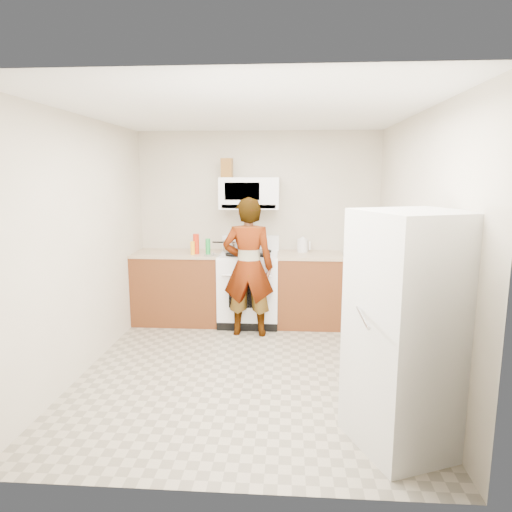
# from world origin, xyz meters

# --- Properties ---
(floor) EXTENTS (3.60, 3.60, 0.00)m
(floor) POSITION_xyz_m (0.00, 0.00, 0.00)
(floor) COLOR gray
(floor) RESTS_ON ground
(back_wall) EXTENTS (3.20, 0.02, 2.50)m
(back_wall) POSITION_xyz_m (0.00, 1.79, 1.25)
(back_wall) COLOR beige
(back_wall) RESTS_ON floor
(right_wall) EXTENTS (0.02, 3.60, 2.50)m
(right_wall) POSITION_xyz_m (1.59, 0.00, 1.25)
(right_wall) COLOR beige
(right_wall) RESTS_ON floor
(cabinet_left) EXTENTS (1.12, 0.62, 0.90)m
(cabinet_left) POSITION_xyz_m (-1.04, 1.49, 0.45)
(cabinet_left) COLOR brown
(cabinet_left) RESTS_ON floor
(counter_left) EXTENTS (1.14, 0.64, 0.03)m
(counter_left) POSITION_xyz_m (-1.04, 1.49, 0.92)
(counter_left) COLOR tan
(counter_left) RESTS_ON cabinet_left
(cabinet_right) EXTENTS (0.80, 0.62, 0.90)m
(cabinet_right) POSITION_xyz_m (0.68, 1.49, 0.45)
(cabinet_right) COLOR brown
(cabinet_right) RESTS_ON floor
(counter_right) EXTENTS (0.82, 0.64, 0.03)m
(counter_right) POSITION_xyz_m (0.68, 1.49, 0.92)
(counter_right) COLOR tan
(counter_right) RESTS_ON cabinet_right
(gas_range) EXTENTS (0.76, 0.65, 1.13)m
(gas_range) POSITION_xyz_m (-0.10, 1.48, 0.49)
(gas_range) COLOR white
(gas_range) RESTS_ON floor
(microwave) EXTENTS (0.76, 0.38, 0.40)m
(microwave) POSITION_xyz_m (-0.10, 1.61, 1.70)
(microwave) COLOR white
(microwave) RESTS_ON back_wall
(person) EXTENTS (0.62, 0.41, 1.68)m
(person) POSITION_xyz_m (-0.07, 1.05, 0.84)
(person) COLOR tan
(person) RESTS_ON floor
(fridge) EXTENTS (0.92, 0.92, 1.70)m
(fridge) POSITION_xyz_m (1.27, -1.17, 0.85)
(fridge) COLOR silver
(fridge) RESTS_ON floor
(kettle) EXTENTS (0.16, 0.16, 0.17)m
(kettle) POSITION_xyz_m (0.59, 1.63, 1.02)
(kettle) COLOR silver
(kettle) RESTS_ON counter_right
(jug) EXTENTS (0.15, 0.15, 0.24)m
(jug) POSITION_xyz_m (-0.39, 1.60, 2.02)
(jug) COLOR brown
(jug) RESTS_ON microwave
(saucepan) EXTENTS (0.31, 0.31, 0.13)m
(saucepan) POSITION_xyz_m (-0.33, 1.58, 1.02)
(saucepan) COLOR #BAB9BE
(saucepan) RESTS_ON gas_range
(tray) EXTENTS (0.28, 0.21, 0.05)m
(tray) POSITION_xyz_m (-0.03, 1.43, 0.96)
(tray) COLOR silver
(tray) RESTS_ON gas_range
(bottle_spray) EXTENTS (0.08, 0.08, 0.26)m
(bottle_spray) POSITION_xyz_m (-0.77, 1.38, 1.06)
(bottle_spray) COLOR red
(bottle_spray) RESTS_ON counter_left
(bottle_hot_sauce) EXTENTS (0.07, 0.07, 0.17)m
(bottle_hot_sauce) POSITION_xyz_m (-0.80, 1.33, 1.02)
(bottle_hot_sauce) COLOR #F6A41B
(bottle_hot_sauce) RESTS_ON counter_left
(bottle_green_cap) EXTENTS (0.08, 0.08, 0.20)m
(bottle_green_cap) POSITION_xyz_m (-0.61, 1.37, 1.04)
(bottle_green_cap) COLOR #1A9139
(bottle_green_cap) RESTS_ON counter_left
(pot_lid) EXTENTS (0.23, 0.23, 0.01)m
(pot_lid) POSITION_xyz_m (-0.54, 1.27, 0.94)
(pot_lid) COLOR silver
(pot_lid) RESTS_ON counter_left
(broom) EXTENTS (0.13, 0.28, 1.29)m
(broom) POSITION_xyz_m (1.53, 1.17, 0.65)
(broom) COLOR silver
(broom) RESTS_ON floor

